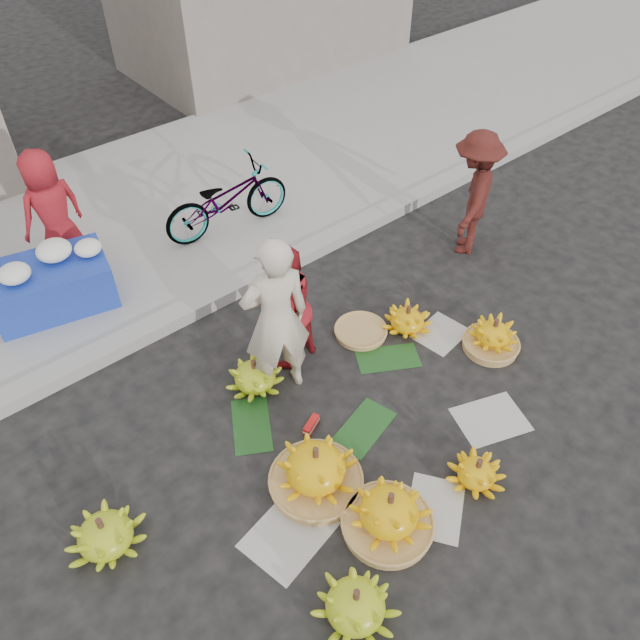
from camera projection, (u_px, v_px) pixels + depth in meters
ground at (358, 410)px, 6.03m from camera, size 80.00×80.00×0.00m
curb at (230, 290)px, 7.21m from camera, size 40.00×0.25×0.15m
sidewalk at (144, 212)px, 8.40m from camera, size 40.00×4.00×0.12m
newspaper_scatter at (417, 464)px, 5.58m from camera, size 3.20×1.80×0.00m
banana_leaves at (336, 402)px, 6.09m from camera, size 2.00×1.00×0.00m
banana_bunch_0 at (316, 469)px, 5.27m from camera, size 0.80×0.80×0.53m
banana_bunch_1 at (356, 604)px, 4.52m from camera, size 0.72×0.72×0.38m
banana_bunch_2 at (389, 513)px, 4.99m from camera, size 0.74×0.74×0.50m
banana_bunch_3 at (477, 472)px, 5.38m from camera, size 0.56×0.56×0.30m
banana_bunch_4 at (493, 336)px, 6.52m from camera, size 0.58×0.58×0.41m
banana_bunch_5 at (407, 319)px, 6.76m from camera, size 0.58×0.58×0.32m
banana_bunch_6 at (105, 534)px, 4.92m from camera, size 0.64×0.64×0.38m
banana_bunch_7 at (255, 375)px, 6.14m from camera, size 0.62×0.62×0.36m
basket_spare at (361, 331)px, 6.77m from camera, size 0.73×0.73×0.06m
incense_stack at (311, 425)px, 5.83m from camera, size 0.23×0.15×0.09m
vendor_cream at (276, 319)px, 5.67m from camera, size 0.74×0.60×1.77m
vendor_red at (285, 309)px, 6.05m from camera, size 0.76×0.64×1.40m
man_striped at (473, 194)px, 7.39m from camera, size 1.17×1.03×1.57m
flower_table at (52, 282)px, 6.78m from camera, size 1.38×1.03×0.72m
grey_bucket at (10, 307)px, 6.69m from camera, size 0.28×0.28×0.32m
flower_vendor at (52, 212)px, 6.98m from camera, size 0.79×0.58×1.48m
bicycle at (227, 199)px, 7.72m from camera, size 0.76×1.72×0.88m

